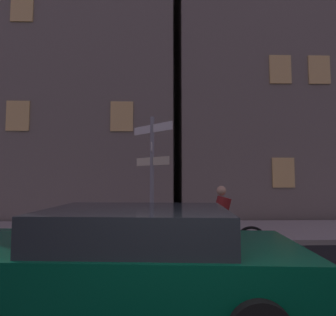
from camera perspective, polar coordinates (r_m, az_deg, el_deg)
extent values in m
cube|color=#9E9991|center=(9.28, 0.62, -14.78)|extent=(40.00, 3.41, 0.14)
cylinder|color=gray|center=(8.10, -3.31, -3.57)|extent=(0.12, 0.12, 3.45)
cube|color=white|center=(8.23, -3.27, 6.05)|extent=(1.16, 1.16, 0.24)
cube|color=white|center=(8.14, -3.28, 1.90)|extent=(0.03, 1.33, 0.24)
cube|color=beige|center=(8.11, -3.29, -0.68)|extent=(0.99, 0.99, 0.24)
cube|color=#05472D|center=(3.96, -9.26, -20.93)|extent=(4.70, 2.15, 0.59)
cube|color=#23282D|center=(3.81, -6.44, -13.60)|extent=(2.47, 1.86, 0.45)
cylinder|color=black|center=(5.36, -24.15, -19.68)|extent=(0.65, 0.26, 0.64)
cylinder|color=black|center=(4.92, 12.02, -21.41)|extent=(0.65, 0.26, 0.64)
torus|color=black|center=(6.67, 16.84, -16.32)|extent=(0.72, 0.14, 0.72)
torus|color=black|center=(6.54, 6.95, -16.72)|extent=(0.72, 0.14, 0.72)
cylinder|color=black|center=(6.53, 11.91, -14.44)|extent=(1.00, 0.15, 0.04)
cylinder|color=maroon|center=(6.45, 10.96, -10.31)|extent=(0.48, 0.37, 0.61)
sphere|color=tan|center=(6.42, 10.90, -6.63)|extent=(0.22, 0.22, 0.22)
cylinder|color=black|center=(6.62, 11.38, -14.57)|extent=(0.35, 0.16, 0.55)
cylinder|color=black|center=(6.44, 11.56, -14.86)|extent=(0.35, 0.16, 0.55)
cube|color=slate|center=(17.59, -21.15, 17.60)|extent=(12.30, 8.80, 16.42)
cube|color=#F2C672|center=(12.56, -28.50, 7.64)|extent=(0.90, 0.06, 1.20)
cube|color=#F2C672|center=(11.32, -9.47, 8.45)|extent=(0.90, 0.06, 1.20)
cube|color=#F2C672|center=(14.13, -27.82, 25.72)|extent=(0.90, 0.06, 1.20)
cube|color=slate|center=(18.73, 15.13, 22.20)|extent=(8.18, 9.99, 20.08)
cube|color=#F2C672|center=(12.10, 22.63, -2.78)|extent=(0.90, 0.06, 1.20)
cube|color=#F2C672|center=(12.90, 22.09, 16.53)|extent=(0.90, 0.06, 1.20)
cube|color=#F2C672|center=(13.61, 28.66, 15.63)|extent=(0.90, 0.06, 1.20)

